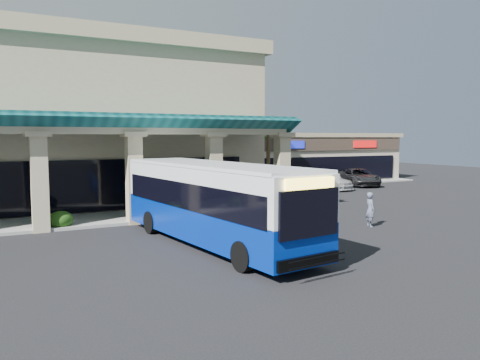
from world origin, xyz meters
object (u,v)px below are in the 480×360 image
transit_bus (213,204)px  car_silver (271,184)px  car_gray (358,177)px  pedestrian (370,210)px  car_white (301,182)px  car_red (326,180)px

transit_bus → car_silver: size_ratio=2.70×
transit_bus → car_gray: (21.82, 15.79, -0.91)m
pedestrian → transit_bus: bearing=104.1°
transit_bus → car_gray: size_ratio=2.13×
car_silver → car_gray: size_ratio=0.79×
car_gray → transit_bus: bearing=-125.3°
transit_bus → car_white: bearing=38.0°
transit_bus → car_white: 20.07m
car_red → car_gray: car_gray is taller
pedestrian → car_white: pedestrian is taller
transit_bus → car_red: size_ratio=2.28×
car_white → car_gray: (7.60, 1.65, -0.04)m
pedestrian → car_white: (5.65, 14.19, -0.03)m
pedestrian → car_silver: bearing=2.8°
transit_bus → car_silver: 18.57m
car_white → pedestrian: bearing=-129.3°
car_white → car_gray: car_white is taller
car_white → car_red: car_white is taller
car_silver → car_white: size_ratio=0.89×
transit_bus → car_gray: transit_bus is taller
transit_bus → car_silver: bearing=44.7°
car_white → car_gray: size_ratio=0.89×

